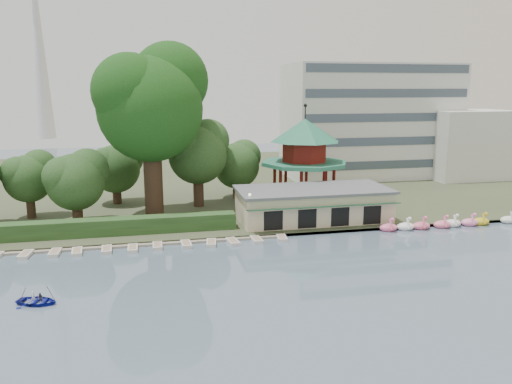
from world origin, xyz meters
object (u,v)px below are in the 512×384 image
object	(u,v)px
dock	(128,245)
boathouse	(313,204)
pavilion	(304,152)
big_tree	(151,100)
rowboat_with_passengers	(37,298)

from	to	relation	value
dock	boathouse	distance (m)	22.62
boathouse	pavilion	distance (m)	11.43
pavilion	big_tree	bearing A→B (deg)	-169.68
big_tree	rowboat_with_passengers	bearing A→B (deg)	-111.22
big_tree	rowboat_with_passengers	distance (m)	29.83
boathouse	pavilion	size ratio (longest dim) A/B	1.38
boathouse	big_tree	xyz separation A→B (m)	(-18.83, 6.23, 12.46)
big_tree	dock	bearing A→B (deg)	-106.09
dock	pavilion	bearing A→B (deg)	31.66
dock	rowboat_with_passengers	world-z (taller)	rowboat_with_passengers
pavilion	boathouse	bearing A→B (deg)	-101.28
rowboat_with_passengers	big_tree	bearing A→B (deg)	68.78
dock	big_tree	size ratio (longest dim) A/B	1.58
boathouse	pavilion	xyz separation A→B (m)	(2.00, 10.03, 5.11)
dock	big_tree	world-z (taller)	big_tree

